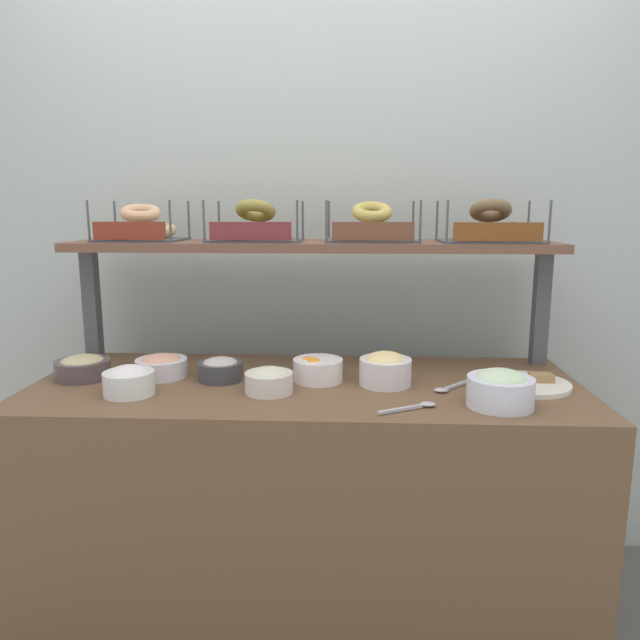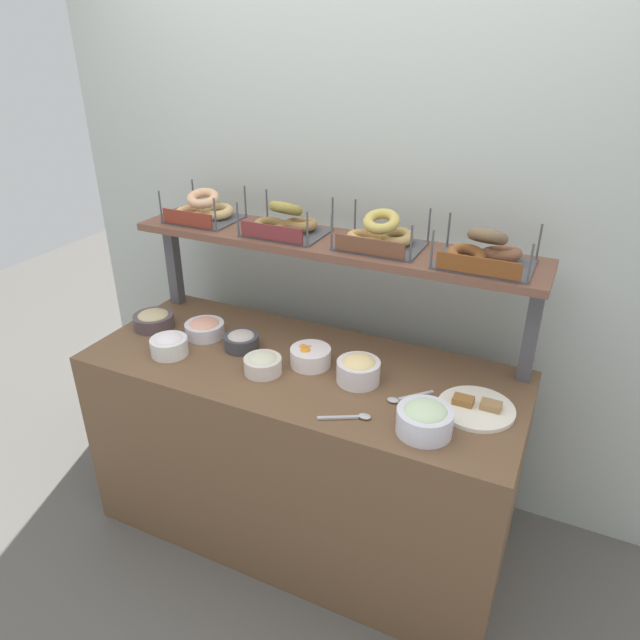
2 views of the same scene
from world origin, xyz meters
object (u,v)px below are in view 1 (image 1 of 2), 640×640
Objects in this scene: bowl_cream_cheese at (129,380)px; serving_plate_white at (526,383)px; bowl_egg_salad at (385,368)px; serving_spoon_by_edge at (416,406)px; bagel_basket_plain at (141,228)px; serving_spoon_near_plate at (449,388)px; bagel_basket_sesame at (371,228)px; bowl_scallion_spread at (500,388)px; bagel_basket_everything at (255,228)px; bowl_lox_spread at (161,366)px; bowl_hummus at (83,367)px; bowl_tuna_salad at (220,369)px; bowl_fruit_salad at (317,369)px; bagel_basket_cinnamon_raisin at (489,228)px; bowl_potato_salad at (269,380)px.

bowl_cream_cheese is 0.56× the size of serving_plate_white.
bowl_egg_salad reaches higher than serving_spoon_by_edge.
bagel_basket_plain is (-0.93, 0.51, 0.47)m from serving_spoon_by_edge.
bagel_basket_sesame is at bearing 125.10° from serving_spoon_near_plate.
bowl_scallion_spread is 0.58× the size of bagel_basket_everything.
bagel_basket_plain is at bearing 179.95° from bagel_basket_sesame.
bowl_cream_cheese is at bearing -101.05° from bowl_lox_spread.
bowl_scallion_spread is 1.11× the size of serving_spoon_by_edge.
bagel_basket_sesame reaches higher than serving_plate_white.
bowl_scallion_spread is 1.30m from bowl_hummus.
serving_plate_white is at bearing 10.99° from serving_spoon_near_plate.
bowl_cream_cheese is 0.84m from serving_spoon_by_edge.
bagel_basket_plain is 0.90× the size of bagel_basket_everything.
bowl_scallion_spread is 0.58× the size of bagel_basket_sesame.
bagel_basket_plain is (-0.09, 0.43, 0.43)m from bowl_cream_cheese.
bowl_egg_salad is 0.20m from serving_spoon_near_plate.
serving_plate_white is at bearing -1.34° from bowl_tuna_salad.
bowl_lox_spread is 0.51m from bowl_fruit_salad.
bowl_lox_spread is at bearing -169.13° from bagel_basket_cinnamon_raisin.
bagel_basket_cinnamon_raisin is (0.80, -0.02, 0.00)m from bagel_basket_everything.
bowl_lox_spread is at bearing 172.73° from bowl_tuna_salad.
bowl_egg_salad is at bearing -1.29° from bowl_hummus.
serving_spoon_near_plate is 0.43× the size of bagel_basket_everything.
serving_spoon_near_plate is at bearing 5.56° from bowl_potato_salad.
bowl_lox_spread is at bearing 160.93° from serving_spoon_by_edge.
bagel_basket_cinnamon_raisin reaches higher than serving_spoon_by_edge.
bagel_basket_everything reaches higher than bowl_hummus.
bowl_cream_cheese reaches higher than bowl_lox_spread.
bowl_scallion_spread is at bearing -31.75° from bagel_basket_everything.
bowl_lox_spread is 1.19m from bagel_basket_cinnamon_raisin.
bowl_lox_spread is 0.63× the size of serving_plate_white.
bowl_fruit_salad is 0.65m from serving_plate_white.
bagel_basket_cinnamon_raisin reaches higher than bowl_potato_salad.
bowl_scallion_spread is 0.86m from bowl_tuna_salad.
bagel_basket_everything is (0.08, 0.25, 0.44)m from bowl_tuna_salad.
bagel_basket_everything reaches higher than serving_spoon_near_plate.
bowl_tuna_salad is 1.02m from bagel_basket_cinnamon_raisin.
bagel_basket_plain reaches higher than bowl_egg_salad.
bowl_fruit_salad is at bearing 0.59° from bowl_hummus.
bowl_cream_cheese is at bearing -160.46° from bagel_basket_cinnamon_raisin.
bowl_tuna_salad is 0.82× the size of bowl_hummus.
bowl_lox_spread is 0.50× the size of bagel_basket_cinnamon_raisin.
bowl_egg_salad is at bearing -81.87° from bagel_basket_sesame.
bowl_potato_salad is 1.05× the size of serving_spoon_near_plate.
bagel_basket_cinnamon_raisin is (1.08, 0.21, 0.44)m from bowl_lox_spread.
bagel_basket_sesame is (0.69, 0.23, 0.44)m from bowl_lox_spread.
bagel_basket_plain reaches higher than serving_spoon_near_plate.
serving_plate_white is 0.54m from bagel_basket_cinnamon_raisin.
bowl_potato_salad is 0.87× the size of serving_spoon_by_edge.
bowl_egg_salad is at bearing -4.02° from bowl_lox_spread.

